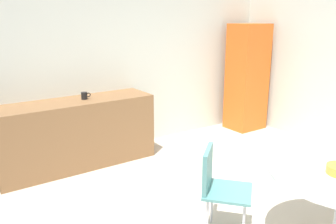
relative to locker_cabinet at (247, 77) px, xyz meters
The scene contains 5 objects.
wall_back 2.62m from the locker_cabinet, 169.99° to the left, with size 6.00×0.10×2.60m, color silver.
counter_block 3.13m from the locker_cabinet, behind, with size 2.06×0.60×0.90m, color brown.
locker_cabinet is the anchor object (origin of this frame).
chair_teal 3.37m from the locker_cabinet, 140.77° to the right, with size 0.59×0.59×0.83m.
mug_white 2.95m from the locker_cabinet, behind, with size 0.13×0.08×0.09m.
Camera 1 is at (-2.04, -1.70, 1.97)m, focal length 37.63 mm.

